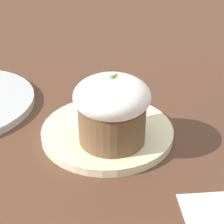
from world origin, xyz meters
TOP-DOWN VIEW (x-y plane):
  - ground_plane at (0.00, 0.00)m, footprint 4.00×4.00m
  - dessert_plate at (0.00, 0.00)m, footprint 0.20×0.20m
  - carrot_cake at (-0.02, -0.02)m, footprint 0.11×0.11m
  - spoon at (-0.02, 0.01)m, footprint 0.10×0.10m
  - paper_napkin at (-0.10, -0.20)m, footprint 0.13×0.12m

SIDE VIEW (x-z plane):
  - ground_plane at x=0.00m, z-range 0.00..0.00m
  - paper_napkin at x=-0.10m, z-range 0.00..0.00m
  - dessert_plate at x=0.00m, z-range 0.00..0.01m
  - spoon at x=-0.02m, z-range 0.01..0.02m
  - carrot_cake at x=-0.02m, z-range 0.01..0.12m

